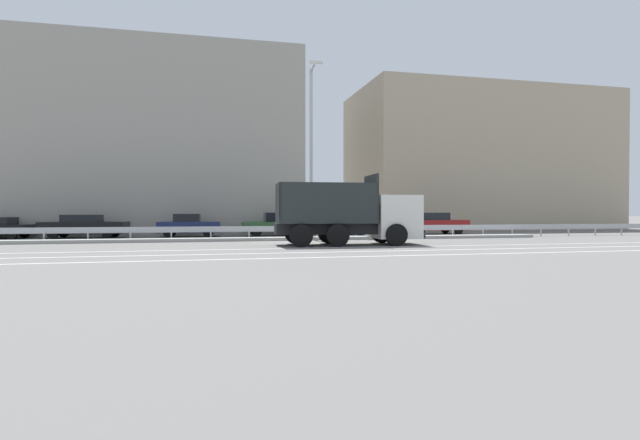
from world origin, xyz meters
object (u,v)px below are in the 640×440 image
at_px(dump_truck, 364,219).
at_px(parked_car_6, 433,223).
at_px(street_lamp_1, 312,146).
at_px(parked_car_2, 84,226).
at_px(parked_car_5, 357,224).
at_px(parked_car_3, 189,225).
at_px(parked_car_4, 278,224).
at_px(median_road_sign, 366,219).

bearing_deg(dump_truck, parked_car_6, 143.11).
height_order(street_lamp_1, parked_car_2, street_lamp_1).
bearing_deg(parked_car_5, street_lamp_1, 144.74).
distance_m(parked_car_3, parked_car_4, 5.69).
bearing_deg(parked_car_4, parked_car_5, -85.65).
bearing_deg(median_road_sign, parked_car_5, 78.12).
xyz_separation_m(dump_truck, parked_car_6, (8.39, 9.69, -0.47)).
height_order(parked_car_3, parked_car_4, parked_car_4).
distance_m(dump_truck, parked_car_5, 10.48).
bearing_deg(parked_car_5, parked_car_4, 97.16).
relative_size(median_road_sign, parked_car_2, 0.46).
distance_m(dump_truck, parked_car_2, 17.63).
relative_size(parked_car_2, parked_car_5, 1.25).
relative_size(dump_truck, parked_car_2, 1.41).
relative_size(street_lamp_1, parked_car_4, 2.12).
bearing_deg(median_road_sign, parked_car_3, 152.84).
relative_size(dump_truck, median_road_sign, 3.09).
distance_m(median_road_sign, parked_car_4, 6.81).
bearing_deg(parked_car_3, parked_car_2, -86.44).
distance_m(street_lamp_1, parked_car_4, 7.01).
height_order(median_road_sign, street_lamp_1, street_lamp_1).
bearing_deg(parked_car_3, parked_car_5, 95.39).
xyz_separation_m(street_lamp_1, parked_car_4, (-1.17, 5.18, -4.58)).
xyz_separation_m(median_road_sign, parked_car_2, (-16.30, 5.22, -0.47)).
bearing_deg(median_road_sign, parked_car_2, 162.25).
relative_size(dump_truck, parked_car_6, 1.41).
distance_m(dump_truck, parked_car_4, 10.12).
height_order(street_lamp_1, parked_car_6, street_lamp_1).
xyz_separation_m(parked_car_3, parked_car_4, (5.69, -0.05, 0.03)).
relative_size(street_lamp_1, parked_car_3, 2.47).
distance_m(median_road_sign, parked_car_2, 17.12).
bearing_deg(parked_car_4, dump_truck, -163.35).
bearing_deg(parked_car_5, parked_car_2, 94.35).
bearing_deg(median_road_sign, street_lamp_1, -179.40).
xyz_separation_m(parked_car_2, parked_car_4, (11.85, -0.07, 0.03)).
distance_m(median_road_sign, street_lamp_1, 5.28).
distance_m(parked_car_2, parked_car_4, 11.86).
xyz_separation_m(street_lamp_1, parked_car_5, (4.44, 5.56, -4.61)).
bearing_deg(parked_car_3, parked_car_4, 93.25).
bearing_deg(parked_car_4, parked_car_6, -89.53).
xyz_separation_m(parked_car_5, parked_car_6, (5.59, -0.39, 0.04)).
xyz_separation_m(parked_car_3, parked_car_6, (16.88, -0.06, 0.04)).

